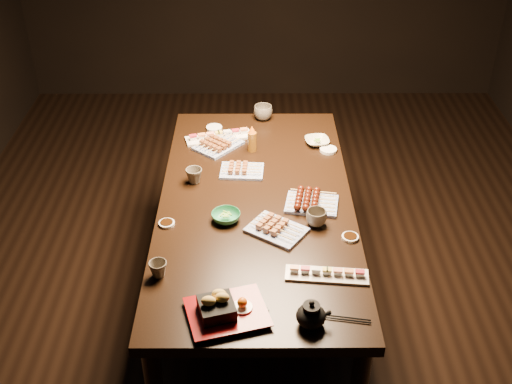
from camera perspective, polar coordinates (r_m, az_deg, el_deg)
ground at (r=3.67m, az=1.26°, el=-7.98°), size 5.00×5.00×0.00m
dining_table at (r=3.21m, az=0.00°, el=-6.36°), size 0.93×1.82×0.75m
sushi_platter_near at (r=2.58m, az=6.32°, el=-7.12°), size 0.34×0.12×0.04m
sushi_platter_far at (r=3.50m, az=-3.33°, el=5.08°), size 0.37×0.19×0.04m
yakitori_plate_center at (r=3.19m, az=-1.26°, el=2.18°), size 0.22×0.17×0.05m
yakitori_plate_right at (r=2.78m, az=1.84°, el=-3.04°), size 0.30×0.28×0.06m
yakitori_plate_left at (r=3.41m, az=-3.38°, el=4.47°), size 0.28×0.29×0.06m
tsukune_plate at (r=2.95m, az=4.99°, el=-0.74°), size 0.26×0.21×0.06m
edamame_bowl_green at (r=2.86m, az=-2.68°, el=-2.21°), size 0.15×0.15×0.04m
edamame_bowl_cream at (r=3.46m, az=5.45°, el=4.50°), size 0.15×0.15×0.03m
tempura_tray at (r=2.38m, az=-2.60°, el=-10.02°), size 0.34×0.30×0.11m
teacup_near_left at (r=2.58m, az=-8.69°, el=-6.80°), size 0.10×0.10×0.07m
teacup_mid_right at (r=2.83m, az=5.39°, el=-2.29°), size 0.10×0.10×0.07m
teacup_far_left at (r=3.12m, az=-5.52°, el=1.44°), size 0.09×0.09×0.07m
teacup_far_right at (r=3.68m, az=0.63°, el=7.08°), size 0.13×0.13×0.08m
teapot at (r=2.35m, az=4.92°, el=-10.69°), size 0.13×0.13×0.11m
condiment_bottle at (r=3.35m, az=-0.36°, el=4.78°), size 0.06×0.06×0.14m
sauce_dish_west at (r=2.86m, az=-7.94°, el=-2.79°), size 0.07×0.07×0.01m
sauce_dish_east at (r=3.40m, az=6.45°, el=3.74°), size 0.11×0.11×0.02m
sauce_dish_se at (r=2.79m, az=8.37°, el=-4.00°), size 0.10×0.10×0.01m
sauce_dish_nw at (r=3.60m, az=-3.74°, el=5.70°), size 0.11×0.11×0.02m
chopsticks_near at (r=2.39m, az=-1.16°, el=-11.40°), size 0.20×0.14×0.01m
chopsticks_se at (r=2.42m, az=7.29°, el=-11.05°), size 0.24×0.06×0.01m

